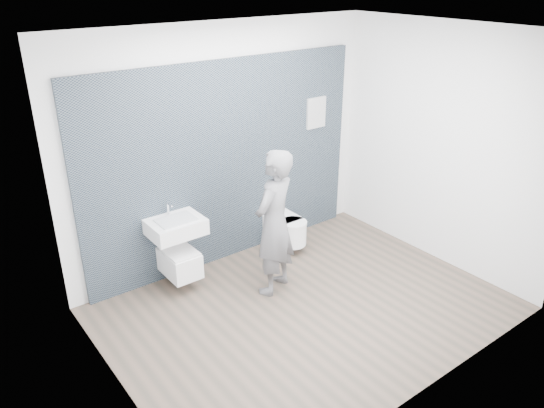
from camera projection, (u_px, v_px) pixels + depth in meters
ground at (306, 309)px, 5.61m from camera, size 4.00×4.00×0.00m
room_shell at (311, 152)px, 4.89m from camera, size 4.00×4.00×4.00m
tile_wall at (230, 254)px, 6.67m from camera, size 3.60×0.06×2.40m
washbasin at (176, 226)px, 5.73m from camera, size 0.58×0.44×0.44m
toilet_square at (179, 260)px, 5.89m from camera, size 0.33×0.48×0.65m
toilet_rounded at (287, 229)px, 6.69m from camera, size 0.34×0.58×0.32m
info_placard at (312, 226)px, 7.37m from camera, size 0.30×0.03×0.39m
visitor at (274, 223)px, 5.62m from camera, size 0.70×0.60×1.64m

